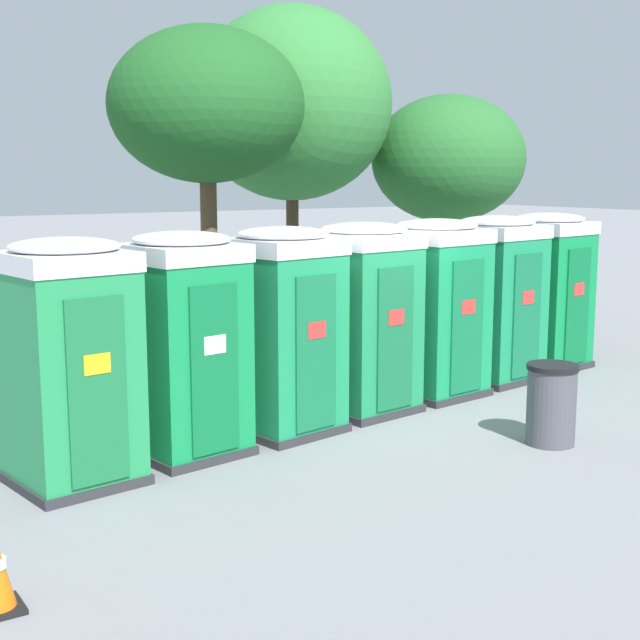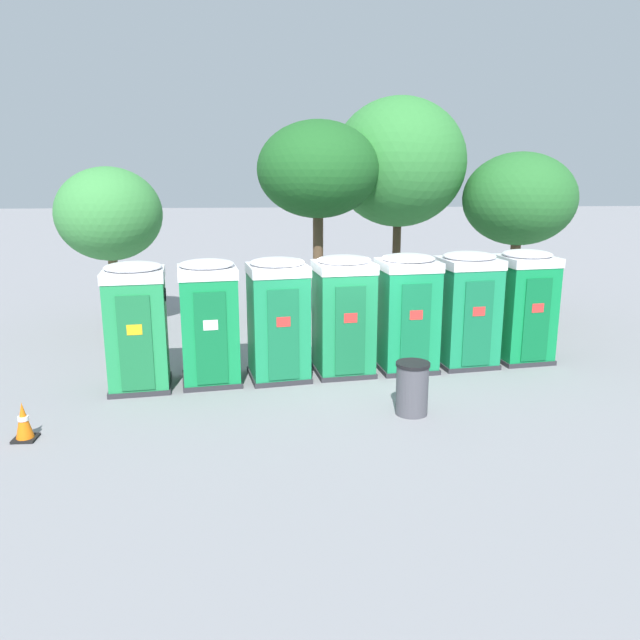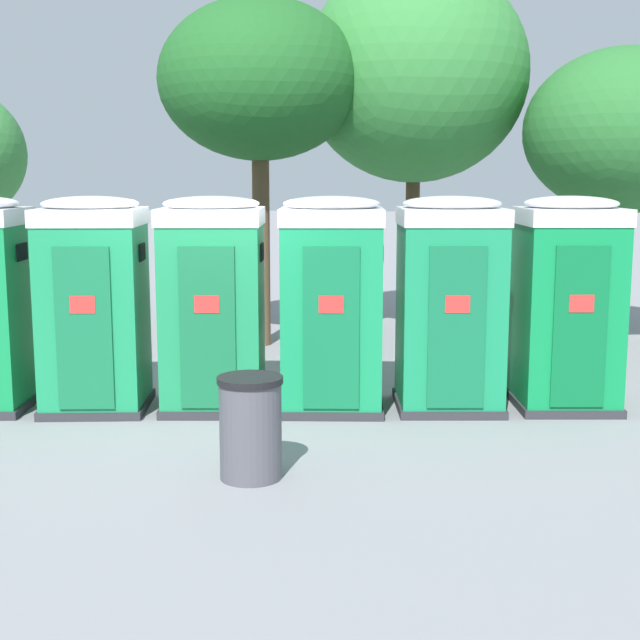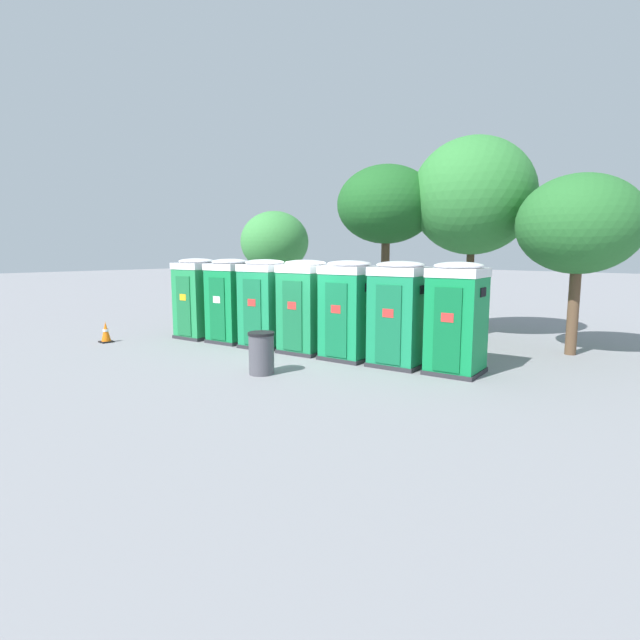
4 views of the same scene
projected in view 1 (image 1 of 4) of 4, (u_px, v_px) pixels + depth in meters
ground_plane at (355, 408)px, 12.15m from camera, size 120.00×120.00×0.00m
portapotty_0 at (70, 361)px, 9.03m from camera, size 1.34×1.35×2.54m
portapotty_1 at (184, 343)px, 9.99m from camera, size 1.34×1.36×2.54m
portapotty_2 at (284, 329)px, 10.88m from camera, size 1.39×1.39×2.54m
portapotty_3 at (364, 317)px, 11.82m from camera, size 1.36×1.35×2.54m
portapotty_4 at (436, 307)px, 12.71m from camera, size 1.35×1.34×2.54m
portapotty_5 at (496, 298)px, 13.65m from camera, size 1.40×1.36×2.54m
portapotty_6 at (547, 290)px, 14.59m from camera, size 1.33×1.35×2.54m
street_tree_1 at (292, 105)px, 16.87m from camera, size 3.81×3.81×6.28m
street_tree_2 at (448, 160)px, 18.26m from camera, size 3.15×3.15×4.76m
street_tree_3 at (207, 106)px, 14.57m from camera, size 3.23×3.23×5.55m
trash_can at (551, 404)px, 10.47m from camera, size 0.61×0.61×0.96m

